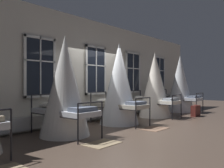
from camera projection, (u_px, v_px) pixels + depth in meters
ground at (122, 124)px, 7.93m from camera, size 26.62×26.62×0.00m
back_wall_with_windows at (94, 71)px, 8.75m from camera, size 14.31×0.10×3.58m
window_bank at (96, 94)px, 8.68m from camera, size 10.21×0.10×2.61m
cot_second at (65, 87)px, 6.23m from camera, size 1.29×1.92×2.57m
cot_third at (119, 85)px, 8.00m from camera, size 1.29×1.92×2.68m
cot_fourth at (155, 85)px, 9.73m from camera, size 1.29×1.93×2.60m
cot_fifth at (180, 84)px, 11.48m from camera, size 1.29×1.93×2.67m
rug_second at (102, 144)px, 5.39m from camera, size 0.80×0.57×0.01m
rug_third at (155, 129)px, 7.14m from camera, size 0.82×0.58×0.01m
suitcase_dark at (196, 111)px, 9.86m from camera, size 0.56×0.22×0.47m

